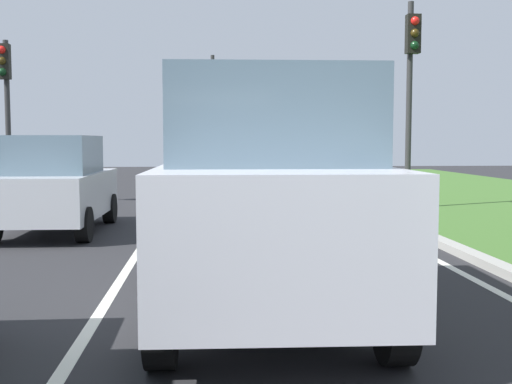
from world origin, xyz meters
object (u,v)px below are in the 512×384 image
at_px(car_suv_ahead, 266,195).
at_px(traffic_light_near_right, 411,72).
at_px(car_hatchback_far, 55,185).
at_px(traffic_light_far_median, 213,99).
at_px(traffic_light_overhead_left, 6,91).

xyz_separation_m(car_suv_ahead, traffic_light_near_right, (4.25, 8.71, 2.15)).
relative_size(car_hatchback_far, traffic_light_near_right, 0.75).
height_order(car_hatchback_far, traffic_light_far_median, traffic_light_far_median).
bearing_deg(car_hatchback_far, car_suv_ahead, -58.54).
relative_size(car_suv_ahead, traffic_light_near_right, 0.91).
bearing_deg(traffic_light_near_right, car_suv_ahead, -116.00).
distance_m(traffic_light_overhead_left, traffic_light_far_median, 8.33).
distance_m(car_suv_ahead, traffic_light_near_right, 9.92).
height_order(car_suv_ahead, traffic_light_far_median, traffic_light_far_median).
relative_size(car_suv_ahead, traffic_light_far_median, 0.95).
distance_m(car_hatchback_far, traffic_light_near_right, 8.54).
xyz_separation_m(car_suv_ahead, car_hatchback_far, (-3.36, 5.69, -0.28)).
xyz_separation_m(traffic_light_near_right, traffic_light_far_median, (-4.63, 8.52, -0.11)).
bearing_deg(traffic_light_overhead_left, car_hatchback_far, -64.91).
bearing_deg(traffic_light_far_median, car_hatchback_far, -104.47).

